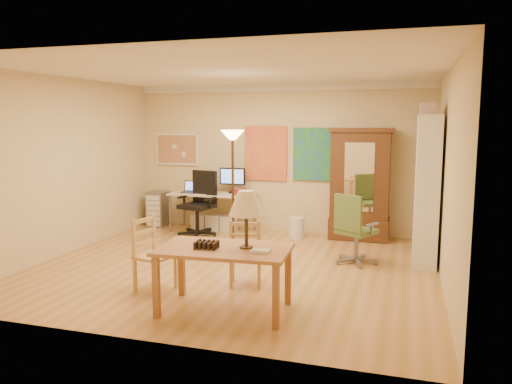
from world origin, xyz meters
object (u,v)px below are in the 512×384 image
(office_chair_black, at_px, (199,218))
(armoire, at_px, (360,191))
(dining_table, at_px, (232,236))
(computer_desk, at_px, (215,208))
(office_chair_green, at_px, (355,245))
(bookshelf, at_px, (427,191))

(office_chair_black, height_order, armoire, armoire)
(dining_table, height_order, computer_desk, dining_table)
(computer_desk, relative_size, office_chair_green, 1.54)
(computer_desk, distance_m, armoire, 2.68)
(dining_table, relative_size, bookshelf, 0.68)
(office_chair_black, bearing_deg, dining_table, -60.94)
(armoire, relative_size, bookshelf, 0.91)
(computer_desk, xyz_separation_m, armoire, (2.65, 0.08, 0.41))
(bookshelf, bearing_deg, office_chair_black, 169.27)
(computer_desk, height_order, bookshelf, bookshelf)
(bookshelf, bearing_deg, armoire, 129.78)
(dining_table, height_order, office_chair_black, dining_table)
(office_chair_black, height_order, bookshelf, bookshelf)
(dining_table, xyz_separation_m, bookshelf, (2.02, 2.53, 0.23))
(office_chair_black, distance_m, armoire, 2.89)
(computer_desk, bearing_deg, armoire, 1.80)
(office_chair_black, xyz_separation_m, bookshelf, (3.84, -0.73, 0.75))
(dining_table, distance_m, armoire, 3.91)
(armoire, bearing_deg, office_chair_black, -169.38)
(bookshelf, bearing_deg, office_chair_green, -161.99)
(dining_table, bearing_deg, armoire, 75.45)
(dining_table, bearing_deg, bookshelf, 51.39)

